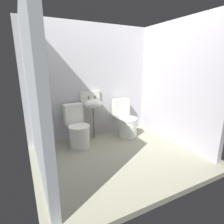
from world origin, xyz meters
TOP-DOWN VIEW (x-y plane):
  - ground_plane at (0.00, 0.00)m, footprint 2.83×2.44m
  - wall_back at (0.00, 1.07)m, footprint 2.83×0.10m
  - wall_left at (-1.27, 0.10)m, footprint 0.10×2.24m
  - wall_right at (1.27, 0.10)m, footprint 0.10×2.24m
  - toilet_left at (-0.53, 0.67)m, footprint 0.43×0.61m
  - toilet_right at (0.55, 0.67)m, footprint 0.41×0.60m
  - sink at (-0.14, 0.86)m, footprint 0.42×0.34m

SIDE VIEW (x-z plane):
  - ground_plane at x=0.00m, z-range -0.08..0.00m
  - toilet_left at x=-0.53m, z-range -0.07..0.71m
  - toilet_right at x=0.55m, z-range -0.07..0.71m
  - sink at x=-0.14m, z-range 0.26..1.25m
  - wall_back at x=0.00m, z-range 0.00..2.32m
  - wall_left at x=-1.27m, z-range 0.00..2.32m
  - wall_right at x=1.27m, z-range 0.00..2.32m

